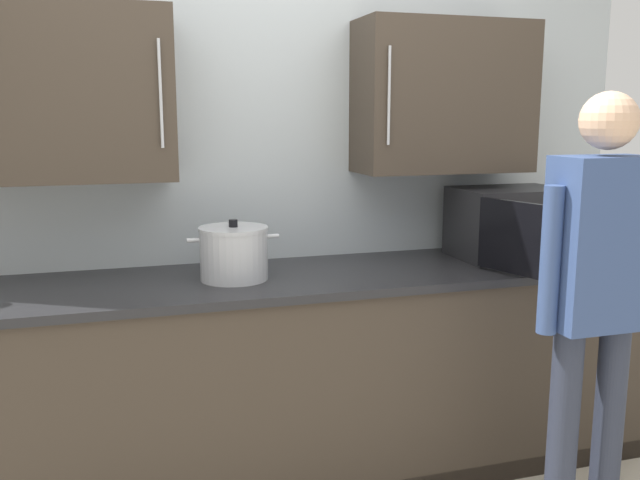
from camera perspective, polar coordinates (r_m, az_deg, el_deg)
The scene contains 5 objects.
back_wall_tiled at distance 3.12m, azimuth -4.75°, elevation 8.33°, with size 3.66×0.44×2.81m.
counter_unit at distance 3.01m, azimuth -3.06°, elevation -11.49°, with size 3.33×0.69×0.92m.
microwave_oven at distance 3.30m, azimuth 15.25°, elevation 1.34°, with size 0.51×0.71×0.33m.
stock_pot at distance 2.79m, azimuth -7.21°, elevation -1.09°, with size 0.38×0.28×0.25m.
person_figure at distance 2.63m, azimuth 21.98°, elevation -3.31°, with size 0.44×0.58×1.66m.
Camera 1 is at (-0.67, -1.83, 1.58)m, focal length 38.32 mm.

